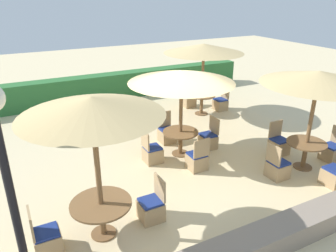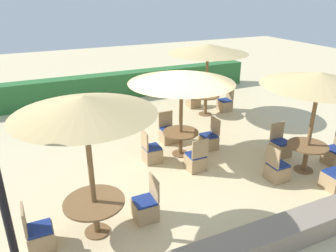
# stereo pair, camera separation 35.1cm
# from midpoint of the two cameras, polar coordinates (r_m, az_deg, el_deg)

# --- Properties ---
(ground_plane) EXTENTS (40.00, 40.00, 0.00)m
(ground_plane) POSITION_cam_midpoint_polar(r_m,az_deg,el_deg) (8.88, 0.65, -6.71)
(ground_plane) COLOR beige
(hedge_row) EXTENTS (13.00, 0.70, 1.07)m
(hedge_row) POSITION_cam_midpoint_polar(r_m,az_deg,el_deg) (14.27, -11.59, 6.68)
(hedge_row) COLOR #2D6B33
(hedge_row) RESTS_ON ground_plane
(stone_border) EXTENTS (10.00, 0.56, 0.45)m
(stone_border) POSITION_cam_midpoint_polar(r_m,az_deg,el_deg) (6.45, 16.03, -18.23)
(stone_border) COLOR gray
(stone_border) RESTS_ON ground_plane
(lamp_post) EXTENTS (0.36, 0.36, 3.32)m
(lamp_post) POSITION_cam_midpoint_polar(r_m,az_deg,el_deg) (4.87, -28.75, -4.64)
(lamp_post) COLOR black
(lamp_post) RESTS_ON ground_plane
(parasol_front_left) EXTENTS (2.44, 2.44, 2.77)m
(parasol_front_left) POSITION_cam_midpoint_polar(r_m,az_deg,el_deg) (5.51, -14.93, 3.20)
(parasol_front_left) COLOR brown
(parasol_front_left) RESTS_ON ground_plane
(round_table_front_left) EXTENTS (1.15, 1.15, 0.72)m
(round_table_front_left) POSITION_cam_midpoint_polar(r_m,az_deg,el_deg) (6.44, -13.10, -13.93)
(round_table_front_left) COLOR brown
(round_table_front_left) RESTS_ON ground_plane
(patio_chair_front_left_west) EXTENTS (0.46, 0.46, 0.93)m
(patio_chair_front_left_west) POSITION_cam_midpoint_polar(r_m,az_deg,el_deg) (6.56, -21.95, -17.94)
(patio_chair_front_left_west) COLOR tan
(patio_chair_front_left_west) RESTS_ON ground_plane
(patio_chair_front_left_east) EXTENTS (0.46, 0.46, 0.93)m
(patio_chair_front_left_east) POSITION_cam_midpoint_polar(r_m,az_deg,el_deg) (6.86, -4.39, -14.05)
(patio_chair_front_left_east) COLOR tan
(patio_chair_front_left_east) RESTS_ON ground_plane
(parasol_front_right) EXTENTS (2.73, 2.73, 2.60)m
(parasol_front_right) POSITION_cam_midpoint_polar(r_m,az_deg,el_deg) (8.53, 23.67, 7.68)
(parasol_front_right) COLOR brown
(parasol_front_right) RESTS_ON ground_plane
(round_table_front_right) EXTENTS (1.00, 1.00, 0.74)m
(round_table_front_right) POSITION_cam_midpoint_polar(r_m,az_deg,el_deg) (9.13, 21.86, -3.61)
(round_table_front_right) COLOR brown
(round_table_front_right) RESTS_ON ground_plane
(patio_chair_front_right_north) EXTENTS (0.46, 0.46, 0.93)m
(patio_chair_front_right_north) POSITION_cam_midpoint_polar(r_m,az_deg,el_deg) (9.81, 17.73, -3.15)
(patio_chair_front_right_north) COLOR tan
(patio_chair_front_right_north) RESTS_ON ground_plane
(patio_chair_front_right_south) EXTENTS (0.46, 0.46, 0.93)m
(patio_chair_front_right_south) POSITION_cam_midpoint_polar(r_m,az_deg,el_deg) (8.75, 25.99, -7.75)
(patio_chair_front_right_south) COLOR tan
(patio_chair_front_right_south) RESTS_ON ground_plane
(patio_chair_front_right_west) EXTENTS (0.46, 0.46, 0.93)m
(patio_chair_front_right_west) POSITION_cam_midpoint_polar(r_m,az_deg,el_deg) (8.57, 17.39, -7.00)
(patio_chair_front_right_west) COLOR tan
(patio_chair_front_right_west) RESTS_ON ground_plane
(patio_chair_front_right_east) EXTENTS (0.46, 0.46, 0.93)m
(patio_chair_front_right_east) POSITION_cam_midpoint_polar(r_m,az_deg,el_deg) (9.98, 25.72, -3.98)
(patio_chair_front_right_east) COLOR tan
(patio_chair_front_right_east) RESTS_ON ground_plane
(parasol_back_right) EXTENTS (2.84, 2.84, 2.62)m
(parasol_back_right) POSITION_cam_midpoint_polar(r_m,az_deg,el_deg) (11.84, 5.39, 13.28)
(parasol_back_right) COLOR brown
(parasol_back_right) RESTS_ON ground_plane
(round_table_back_right) EXTENTS (1.01, 1.01, 0.75)m
(round_table_back_right) POSITION_cam_midpoint_polar(r_m,az_deg,el_deg) (12.28, 5.07, 4.67)
(round_table_back_right) COLOR brown
(round_table_back_right) RESTS_ON ground_plane
(patio_chair_back_right_east) EXTENTS (0.46, 0.46, 0.93)m
(patio_chair_back_right_east) POSITION_cam_midpoint_polar(r_m,az_deg,el_deg) (12.90, 8.38, 3.91)
(patio_chair_back_right_east) COLOR tan
(patio_chair_back_right_east) RESTS_ON ground_plane
(patio_chair_back_right_north) EXTENTS (0.46, 0.46, 0.93)m
(patio_chair_back_right_north) POSITION_cam_midpoint_polar(r_m,az_deg,el_deg) (13.16, 2.83, 4.51)
(patio_chair_back_right_north) COLOR tan
(patio_chair_back_right_north) RESTS_ON ground_plane
(parasol_center) EXTENTS (2.83, 2.83, 2.43)m
(parasol_center) POSITION_cam_midpoint_polar(r_m,az_deg,el_deg) (8.62, 1.18, 8.57)
(parasol_center) COLOR brown
(parasol_center) RESTS_ON ground_plane
(round_table_center) EXTENTS (1.00, 1.00, 0.70)m
(round_table_center) POSITION_cam_midpoint_polar(r_m,az_deg,el_deg) (9.19, 1.09, -1.89)
(round_table_center) COLOR brown
(round_table_center) RESTS_ON ground_plane
(patio_chair_center_south) EXTENTS (0.46, 0.46, 0.93)m
(patio_chair_center_south) POSITION_cam_midpoint_polar(r_m,az_deg,el_deg) (8.57, 3.92, -5.95)
(patio_chair_center_south) COLOR tan
(patio_chair_center_south) RESTS_ON ground_plane
(patio_chair_center_north) EXTENTS (0.46, 0.46, 0.93)m
(patio_chair_center_north) POSITION_cam_midpoint_polar(r_m,az_deg,el_deg) (10.05, -1.21, -1.38)
(patio_chair_center_north) COLOR tan
(patio_chair_center_north) RESTS_ON ground_plane
(patio_chair_center_west) EXTENTS (0.46, 0.46, 0.93)m
(patio_chair_center_west) POSITION_cam_midpoint_polar(r_m,az_deg,el_deg) (8.91, -3.92, -4.73)
(patio_chair_center_west) COLOR tan
(patio_chair_center_west) RESTS_ON ground_plane
(patio_chair_center_east) EXTENTS (0.46, 0.46, 0.93)m
(patio_chair_center_east) POSITION_cam_midpoint_polar(r_m,az_deg,el_deg) (9.72, 5.98, -2.38)
(patio_chair_center_east) COLOR tan
(patio_chair_center_east) RESTS_ON ground_plane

